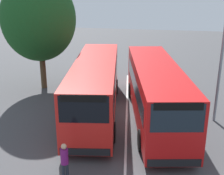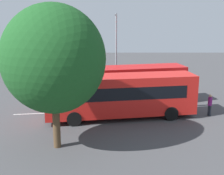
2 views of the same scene
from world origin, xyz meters
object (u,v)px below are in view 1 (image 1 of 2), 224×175
pedestrian (65,160)px  depot_tree (39,19)px  bus_center_left (156,90)px  bus_far_left (95,85)px  street_lamp (218,45)px

pedestrian → depot_tree: (-11.04, -5.79, 4.34)m
bus_center_left → pedestrian: 7.61m
bus_far_left → street_lamp: street_lamp is taller
bus_far_left → bus_center_left: 3.69m
bus_center_left → pedestrian: size_ratio=6.70×
bus_far_left → street_lamp: 7.50m
bus_far_left → depot_tree: bearing=-136.9°
pedestrian → depot_tree: 13.20m
bus_center_left → pedestrian: (6.86, -3.18, -0.82)m
bus_center_left → bus_far_left: bearing=-104.2°
pedestrian → street_lamp: bearing=-76.0°
bus_center_left → pedestrian: bearing=-36.9°
street_lamp → bus_far_left: bearing=3.9°
street_lamp → bus_center_left: bearing=9.2°
bus_far_left → depot_tree: size_ratio=1.37×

